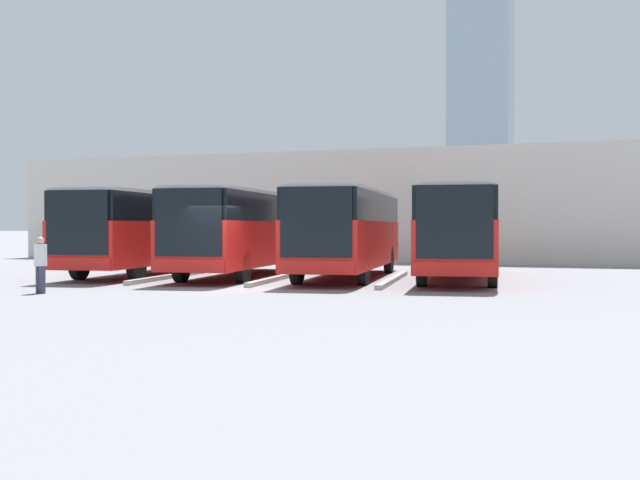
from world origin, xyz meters
TOP-DOWN VIEW (x-y plane):
  - ground_plane at (0.00, 0.00)m, footprint 600.00×600.00m
  - bus_0 at (-6.00, -5.91)m, footprint 3.90×11.45m
  - curb_divider_0 at (-4.00, -4.25)m, footprint 1.25×7.62m
  - bus_1 at (-2.00, -5.51)m, footprint 3.90×11.45m
  - curb_divider_1 at (0.00, -3.85)m, footprint 1.25×7.62m
  - bus_2 at (2.00, -5.11)m, footprint 3.90×11.45m
  - curb_divider_2 at (4.00, -3.45)m, footprint 1.25×7.62m
  - bus_3 at (6.00, -5.08)m, footprint 3.90×11.45m
  - pedestrian at (4.11, 3.69)m, footprint 0.46×0.46m
  - station_building at (0.00, -24.26)m, footprint 44.29×15.68m
  - office_tower at (17.07, -177.10)m, footprint 14.67×14.67m

SIDE VIEW (x-z plane):
  - ground_plane at x=0.00m, z-range 0.00..0.00m
  - curb_divider_0 at x=-4.00m, z-range 0.00..0.15m
  - curb_divider_1 at x=0.00m, z-range 0.00..0.15m
  - curb_divider_2 at x=4.00m, z-range 0.00..0.15m
  - pedestrian at x=4.11m, z-range 0.06..1.64m
  - bus_0 at x=-6.00m, z-range 0.19..3.35m
  - bus_1 at x=-2.00m, z-range 0.19..3.35m
  - bus_2 at x=2.00m, z-range 0.19..3.35m
  - bus_3 at x=6.00m, z-range 0.19..3.35m
  - station_building at x=0.00m, z-range 0.03..5.94m
  - office_tower at x=17.07m, z-range -0.60..63.05m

